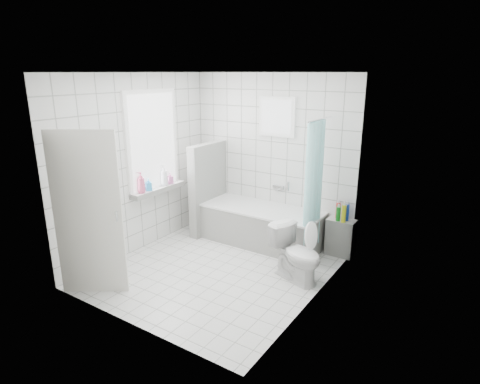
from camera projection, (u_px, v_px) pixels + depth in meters
The scene contains 19 objects.
ground at pixel (216, 269), 5.51m from camera, with size 3.00×3.00×0.00m, color white.
ceiling at pixel (213, 72), 4.76m from camera, with size 3.00×3.00×0.00m, color white.
wall_back at pixel (271, 158), 6.34m from camera, with size 2.80×0.02×2.60m, color white.
wall_front at pixel (124, 211), 3.93m from camera, with size 2.80×0.02×2.60m, color white.
wall_left at pixel (138, 165), 5.86m from camera, with size 0.02×3.00×2.60m, color white.
wall_right at pixel (317, 196), 4.40m from camera, with size 0.02×3.00×2.60m, color white.
window_left at pixel (153, 142), 5.99m from camera, with size 0.01×0.90×1.40m, color white.
window_back at pixel (276, 117), 6.06m from camera, with size 0.50×0.01×0.50m, color white.
window_sill at pixel (158, 190), 6.18m from camera, with size 0.18×1.02×0.08m, color white.
door at pixel (88, 215), 4.68m from camera, with size 0.04×0.80×2.00m, color silver.
bathtub at pixel (262, 225), 6.29m from camera, with size 1.89×0.77×0.58m.
partition_wall at pixel (208, 188), 6.64m from camera, with size 0.15×0.85×1.50m, color white.
tiled_ledge at pixel (341, 237), 5.88m from camera, with size 0.40×0.24×0.55m, color white.
toilet at pixel (297, 254), 5.15m from camera, with size 0.40×0.71×0.72m, color white.
curtain_rod at pixel (321, 119), 5.32m from camera, with size 0.02×0.02×0.80m, color silver.
shower_curtain at pixel (313, 187), 5.47m from camera, with size 0.14×0.48×1.78m, color #4CE1DD, non-canonical shape.
tub_faucet at pixel (278, 187), 6.35m from camera, with size 0.18×0.06×0.06m, color silver.
sill_bottles at pixel (155, 179), 6.06m from camera, with size 0.17×0.75×0.33m.
ledge_bottles at pixel (342, 213), 5.74m from camera, with size 0.20×0.19×0.25m.
Camera 1 is at (2.98, -3.99, 2.61)m, focal length 30.00 mm.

